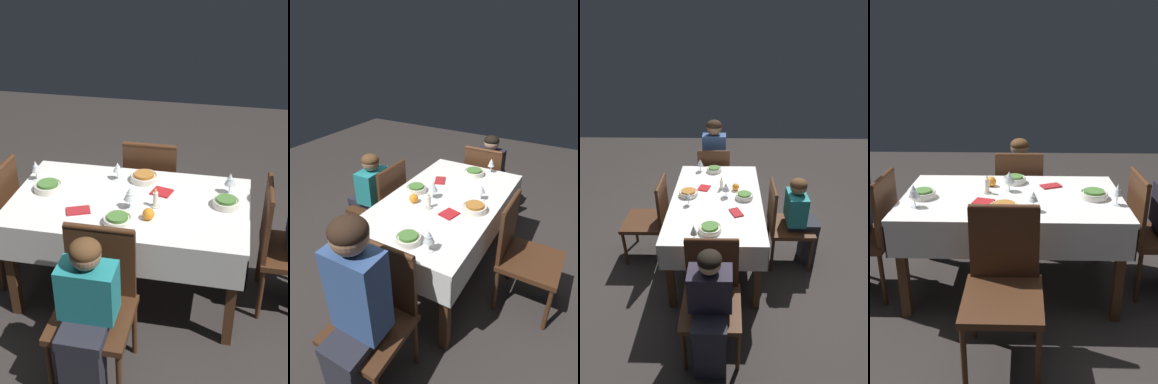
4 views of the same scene
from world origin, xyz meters
TOP-DOWN VIEW (x-y plane):
  - ground_plane at (0.00, 0.00)m, footprint 8.00×8.00m
  - dining_table at (0.00, 0.00)m, footprint 1.53×0.89m
  - chair_east at (1.00, 0.07)m, footprint 0.44×0.44m
  - chair_west at (-1.00, -0.00)m, footprint 0.44×0.44m
  - chair_south at (-0.04, -0.68)m, footprint 0.44×0.44m
  - chair_north at (0.03, 0.68)m, footprint 0.44×0.44m
  - person_child_teal at (-0.04, -0.85)m, footprint 0.30×0.33m
  - bowl_east at (0.61, 0.05)m, footprint 0.17×0.17m
  - wine_glass_east at (0.62, 0.21)m, footprint 0.07×0.07m
  - bowl_west at (-0.56, 0.03)m, footprint 0.19×0.19m
  - wine_glass_west at (-0.69, 0.15)m, footprint 0.06×0.06m
  - bowl_south at (-0.01, -0.27)m, footprint 0.17×0.17m
  - wine_glass_south at (0.02, -0.09)m, footprint 0.08×0.08m
  - bowl_north at (0.04, 0.28)m, footprint 0.19×0.19m
  - wine_glass_north at (-0.14, 0.26)m, footprint 0.07×0.07m
  - candle_centerpiece at (0.18, -0.04)m, footprint 0.06×0.06m
  - orange_fruit at (0.16, -0.19)m, footprint 0.07×0.07m
  - napkin_red_folded at (-0.28, -0.19)m, footprint 0.17×0.14m
  - napkin_spare_side at (0.19, 0.14)m, footprint 0.15×0.14m

SIDE VIEW (x-z plane):
  - ground_plane at x=0.00m, z-range 0.00..0.00m
  - chair_east at x=1.00m, z-range 0.04..0.94m
  - chair_west at x=-1.00m, z-range 0.04..0.94m
  - chair_south at x=-0.04m, z-range 0.04..0.94m
  - chair_north at x=0.03m, z-range 0.04..0.94m
  - person_child_teal at x=-0.04m, z-range 0.05..1.01m
  - dining_table at x=0.00m, z-range 0.28..1.01m
  - napkin_red_folded at x=-0.28m, z-range 0.73..0.74m
  - napkin_spare_side at x=0.19m, z-range 0.73..0.74m
  - bowl_north at x=0.04m, z-range 0.73..0.79m
  - bowl_west at x=-0.56m, z-range 0.73..0.79m
  - bowl_south at x=-0.01m, z-range 0.73..0.79m
  - bowl_east at x=0.61m, z-range 0.73..0.79m
  - orange_fruit at x=0.16m, z-range 0.73..0.81m
  - candle_centerpiece at x=0.18m, z-range 0.71..0.84m
  - wine_glass_north at x=-0.14m, z-range 0.76..0.89m
  - wine_glass_west at x=-0.69m, z-range 0.76..0.90m
  - wine_glass_south at x=0.02m, z-range 0.76..0.91m
  - wine_glass_east at x=0.62m, z-range 0.76..0.91m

